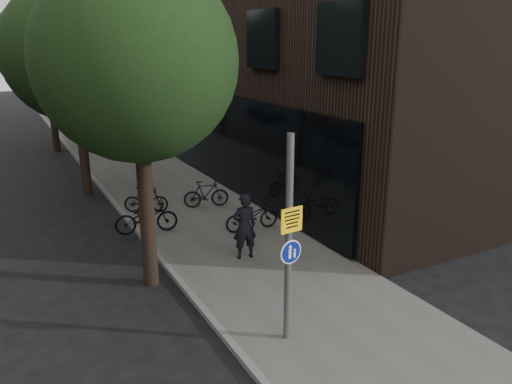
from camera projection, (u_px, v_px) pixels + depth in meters
ground at (352, 351)px, 9.58m from camera, size 120.00×120.00×0.00m
sidewalk at (184, 203)px, 18.12m from camera, size 4.50×60.00×0.12m
curb_edge at (122, 212)px, 17.11m from camera, size 0.15×60.00×0.13m
street_tree_near at (139, 69)px, 10.88m from camera, size 4.40×4.40×7.50m
street_tree_mid at (75, 58)px, 18.06m from camera, size 5.00×5.00×7.80m
street_tree_far at (47, 53)px, 25.66m from camera, size 5.00×5.00×7.80m
signpost at (289, 241)px, 9.21m from camera, size 0.47×0.14×4.06m
pedestrian at (244, 226)px, 13.16m from camera, size 0.70×0.51×1.79m
parked_bike_facade_near at (252, 216)px, 15.25m from camera, size 1.75×0.69×0.91m
parked_bike_facade_far at (206, 194)px, 17.36m from camera, size 1.64×0.82×0.95m
parked_bike_curb_near at (146, 217)px, 15.02m from camera, size 1.96×0.97×0.98m
parked_bike_curb_far at (146, 200)px, 16.83m from camera, size 1.52×1.03×0.89m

